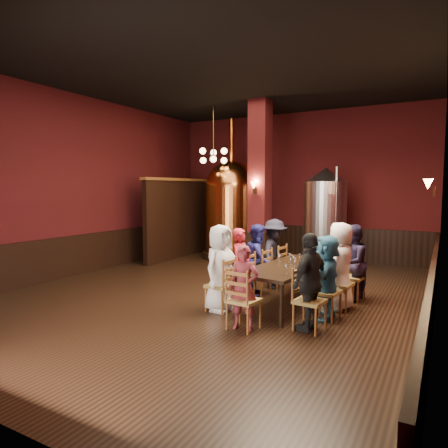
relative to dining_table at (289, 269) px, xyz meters
The scene contains 38 objects.
room 2.24m from the dining_table, behind, with size 10.00×10.02×4.50m.
wainscot_right 2.37m from the dining_table, ahead, with size 0.08×9.90×1.00m, color black.
wainscot_back 5.33m from the dining_table, 107.49° to the left, with size 7.90×0.08×1.00m, color black.
wainscot_left 5.56m from the dining_table, behind, with size 0.08×9.90×1.00m, color black.
column 3.82m from the dining_table, 123.07° to the left, with size 0.58×0.58×4.50m, color #430E12.
partition 5.86m from the dining_table, 145.35° to the left, with size 0.22×3.50×2.40m, color black.
pendant_cluster 5.15m from the dining_table, 138.41° to the left, with size 0.90×0.90×1.70m, color #A57226, non-canonical shape.
sconce_wall 2.90m from the dining_table, 21.75° to the left, with size 0.20×0.20×0.36m, color black, non-canonical shape.
sconce_column 3.57m from the dining_table, 125.98° to the left, with size 0.20×0.20×0.36m, color black, non-canonical shape.
dining_table is the anchor object (origin of this frame).
chair_0 1.33m from the dining_table, 136.85° to the right, with size 0.46×0.46×0.92m, color brown, non-canonical shape.
person_0 1.32m from the dining_table, 136.85° to the right, with size 0.75×0.49×1.54m, color white.
chair_1 0.94m from the dining_table, 165.27° to the right, with size 0.46×0.46×0.92m, color brown, non-canonical shape.
person_1 0.91m from the dining_table, 165.27° to the right, with size 0.52×0.34×1.42m, color #AE1D2C.
chair_2 0.94m from the dining_table, 152.30° to the left, with size 0.46×0.46×0.92m, color brown, non-canonical shape.
person_2 0.91m from the dining_table, 152.30° to the left, with size 0.70×0.35×1.45m, color navy.
chair_3 1.33m from the dining_table, 123.88° to the left, with size 0.46×0.46×0.92m, color brown, non-canonical shape.
person_3 1.31m from the dining_table, 123.88° to the left, with size 0.98×0.56×1.51m, color black.
chair_4 1.33m from the dining_table, 56.12° to the right, with size 0.46×0.46×0.92m, color brown, non-canonical shape.
person_4 1.31m from the dining_table, 56.12° to the right, with size 0.89×0.37×1.51m, color black.
chair_5 0.94m from the dining_table, 27.70° to the right, with size 0.46×0.46×0.92m, color brown, non-canonical shape.
person_5 0.91m from the dining_table, 27.70° to the right, with size 1.31×0.42×1.41m, color teal.
chair_6 0.94m from the dining_table, 14.73° to the left, with size 0.46×0.46×0.92m, color brown, non-canonical shape.
person_6 0.92m from the dining_table, 14.73° to the left, with size 0.77×0.50×1.57m, color silver.
chair_7 1.33m from the dining_table, 43.15° to the left, with size 0.46×0.46×0.92m, color brown, non-canonical shape.
person_7 1.31m from the dining_table, 43.15° to the left, with size 0.72×0.36×1.48m, color #211A35.
chair_8 1.57m from the dining_table, 96.49° to the right, with size 0.46×0.46×0.92m, color brown, non-canonical shape.
person_8 1.55m from the dining_table, 96.49° to the right, with size 0.48×0.31×1.31m, color maroon.
copper_kettle 5.21m from the dining_table, 129.89° to the left, with size 1.81×1.81×4.28m.
steel_vessel 3.90m from the dining_table, 95.40° to the left, with size 1.49×1.49×2.73m.
rose_vase 1.05m from the dining_table, 77.50° to the left, with size 0.22×0.22×0.37m.
wine_glass_0 0.41m from the dining_table, 79.00° to the left, with size 0.07×0.07×0.17m, color white, non-canonical shape.
wine_glass_1 0.81m from the dining_table, 73.69° to the right, with size 0.07×0.07×0.17m, color white, non-canonical shape.
wine_glass_2 0.36m from the dining_table, 106.72° to the left, with size 0.07×0.07×0.17m, color white, non-canonical shape.
wine_glass_3 0.28m from the dining_table, 44.67° to the right, with size 0.07×0.07×0.17m, color white, non-canonical shape.
wine_glass_4 0.19m from the dining_table, 55.36° to the left, with size 0.07×0.07×0.17m, color white, non-canonical shape.
wine_glass_5 0.39m from the dining_table, 140.17° to the left, with size 0.07×0.07×0.17m, color white, non-canonical shape.
wine_glass_6 0.16m from the dining_table, 86.53° to the left, with size 0.07×0.07×0.17m, color white, non-canonical shape.
Camera 1 is at (4.08, -7.07, 2.18)m, focal length 32.00 mm.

